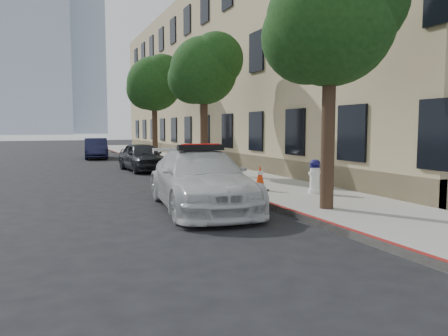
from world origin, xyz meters
TOP-DOWN VIEW (x-y plane):
  - ground at (0.00, 0.00)m, footprint 120.00×120.00m
  - sidewalk at (3.60, 10.00)m, footprint 3.20×50.00m
  - curb_strip at (2.06, 10.00)m, footprint 0.12×50.00m
  - building at (9.20, 15.00)m, footprint 8.00×36.00m
  - tower_left at (-4.00, 120.00)m, footprint 18.00×14.00m
  - tower_right at (9.00, 135.00)m, footprint 14.00×14.00m
  - tree_near at (2.93, -2.01)m, footprint 2.92×2.82m
  - tree_mid at (2.93, 5.99)m, footprint 2.77×2.64m
  - tree_far at (2.93, 13.99)m, footprint 3.10×3.00m
  - police_car at (0.54, -0.21)m, footprint 2.49×5.08m
  - parked_car_mid at (1.20, 9.45)m, footprint 1.78×3.86m
  - parked_car_far at (0.18, 18.38)m, footprint 1.70×3.98m
  - fire_hydrant at (3.94, -0.01)m, footprint 0.39×0.36m
  - traffic_cone at (2.80, 1.05)m, footprint 0.44×0.44m

SIDE VIEW (x-z plane):
  - ground at x=0.00m, z-range 0.00..0.00m
  - sidewalk at x=3.60m, z-range 0.00..0.15m
  - curb_strip at x=2.06m, z-range 0.00..0.15m
  - traffic_cone at x=2.80m, z-range 0.15..0.90m
  - fire_hydrant at x=3.94m, z-range 0.14..1.07m
  - parked_car_far at x=0.18m, z-range 0.00..1.27m
  - parked_car_mid at x=1.20m, z-range 0.00..1.28m
  - police_car at x=0.54m, z-range -0.07..1.50m
  - tree_mid at x=2.93m, z-range 1.45..6.88m
  - tree_near at x=2.93m, z-range 1.46..7.08m
  - tree_far at x=2.93m, z-range 1.48..7.29m
  - building at x=9.20m, z-range 0.00..10.00m
  - tower_right at x=9.00m, z-range 0.00..44.00m
  - tower_left at x=-4.00m, z-range 0.00..60.00m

